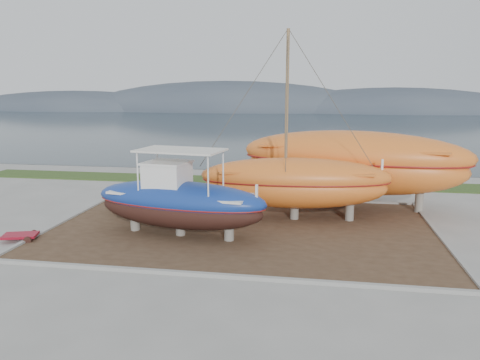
% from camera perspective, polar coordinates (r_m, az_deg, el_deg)
% --- Properties ---
extents(ground, '(140.00, 140.00, 0.00)m').
position_cam_1_polar(ground, '(19.13, -1.59, -9.38)').
color(ground, gray).
rests_on(ground, ground).
extents(dirt_patch, '(18.00, 12.00, 0.06)m').
position_cam_1_polar(dirt_patch, '(22.85, 0.35, -5.85)').
color(dirt_patch, '#422D1E').
rests_on(dirt_patch, ground).
extents(curb_frame, '(18.60, 12.60, 0.15)m').
position_cam_1_polar(curb_frame, '(22.84, 0.35, -5.74)').
color(curb_frame, gray).
rests_on(curb_frame, ground).
extents(grass_strip, '(44.00, 3.00, 0.08)m').
position_cam_1_polar(grass_strip, '(33.92, 3.45, -0.23)').
color(grass_strip, '#284219').
rests_on(grass_strip, ground).
extents(sea, '(260.00, 100.00, 0.04)m').
position_cam_1_polar(sea, '(87.90, 7.28, 6.65)').
color(sea, '#17272F').
rests_on(sea, ground).
extents(mountain_ridge, '(200.00, 36.00, 20.00)m').
position_cam_1_polar(mountain_ridge, '(142.78, 8.20, 8.31)').
color(mountain_ridge, '#333D49').
rests_on(mountain_ridge, ground).
extents(blue_caique, '(8.55, 3.86, 3.97)m').
position_cam_1_polar(blue_caique, '(21.35, -7.38, -1.56)').
color(blue_caique, navy).
rests_on(blue_caique, dirt_patch).
extents(white_dinghy, '(4.75, 3.27, 1.34)m').
position_cam_1_polar(white_dinghy, '(25.48, -12.51, -2.70)').
color(white_dinghy, white).
rests_on(white_dinghy, dirt_patch).
extents(orange_sailboat, '(9.87, 3.50, 9.47)m').
position_cam_1_polar(orange_sailboat, '(23.62, 6.88, 6.41)').
color(orange_sailboat, orange).
rests_on(orange_sailboat, dirt_patch).
extents(orange_bare_hull, '(13.31, 6.34, 4.20)m').
position_cam_1_polar(orange_bare_hull, '(27.21, 13.43, 1.21)').
color(orange_bare_hull, orange).
rests_on(orange_bare_hull, dirt_patch).
extents(red_trailer, '(2.39, 1.68, 0.31)m').
position_cam_1_polar(red_trailer, '(23.21, -25.21, -6.35)').
color(red_trailer, maroon).
rests_on(red_trailer, ground).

